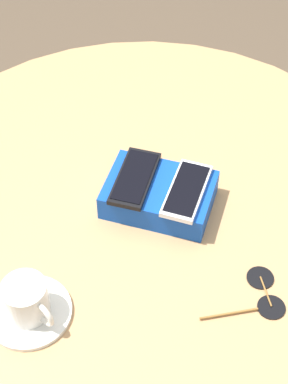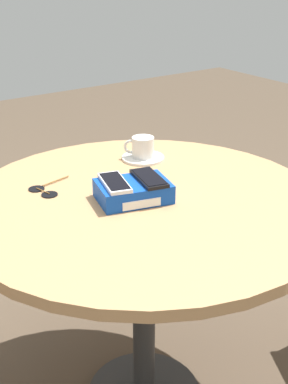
# 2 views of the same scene
# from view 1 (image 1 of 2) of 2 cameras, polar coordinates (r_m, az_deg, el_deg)

# --- Properties ---
(ground_plane) EXTENTS (8.00, 8.00, 0.00)m
(ground_plane) POSITION_cam_1_polar(r_m,az_deg,el_deg) (1.83, -0.00, -15.95)
(ground_plane) COLOR brown
(round_table) EXTENTS (1.03, 1.03, 0.73)m
(round_table) POSITION_cam_1_polar(r_m,az_deg,el_deg) (1.29, -0.00, -3.50)
(round_table) COLOR #2D2D2D
(round_table) RESTS_ON ground_plane
(phone_box) EXTENTS (0.22, 0.18, 0.05)m
(phone_box) POSITION_cam_1_polar(r_m,az_deg,el_deg) (1.19, 1.36, -0.22)
(phone_box) COLOR #0F42AD
(phone_box) RESTS_ON round_table
(phone_white) EXTENTS (0.10, 0.15, 0.01)m
(phone_white) POSITION_cam_1_polar(r_m,az_deg,el_deg) (1.16, 3.82, 0.14)
(phone_white) COLOR silver
(phone_white) RESTS_ON phone_box
(phone_black) EXTENTS (0.09, 0.15, 0.01)m
(phone_black) POSITION_cam_1_polar(r_m,az_deg,el_deg) (1.17, -0.83, 1.13)
(phone_black) COLOR black
(phone_black) RESTS_ON phone_box
(saucer) EXTENTS (0.14, 0.14, 0.01)m
(saucer) POSITION_cam_1_polar(r_m,az_deg,el_deg) (1.08, -10.18, -10.44)
(saucer) COLOR silver
(saucer) RESTS_ON round_table
(coffee_cup) EXTENTS (0.09, 0.08, 0.07)m
(coffee_cup) POSITION_cam_1_polar(r_m,az_deg,el_deg) (1.05, -10.38, -9.38)
(coffee_cup) COLOR silver
(coffee_cup) RESTS_ON saucer
(sunglasses) EXTENTS (0.14, 0.11, 0.01)m
(sunglasses) POSITION_cam_1_polar(r_m,az_deg,el_deg) (1.10, 10.44, -8.95)
(sunglasses) COLOR black
(sunglasses) RESTS_ON round_table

